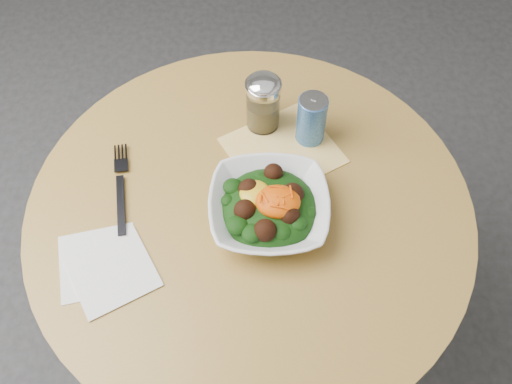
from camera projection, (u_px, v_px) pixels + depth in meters
ground at (252, 335)px, 1.77m from camera, size 6.00×6.00×0.00m
table at (251, 252)px, 1.31m from camera, size 0.90×0.90×0.75m
cloth_napkin at (283, 150)px, 1.22m from camera, size 0.28×0.28×0.00m
paper_napkins at (105, 267)px, 1.07m from camera, size 0.22×0.21×0.00m
salad_bowl at (269, 207)px, 1.11m from camera, size 0.24×0.24×0.09m
fork at (121, 185)px, 1.17m from camera, size 0.06×0.23×0.00m
spice_shaker at (263, 103)px, 1.21m from camera, size 0.08×0.08×0.14m
beverage_can at (311, 119)px, 1.20m from camera, size 0.06×0.06×0.12m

